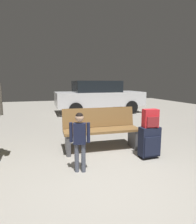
{
  "coord_description": "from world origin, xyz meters",
  "views": [
    {
      "loc": [
        -0.9,
        -2.24,
        1.43
      ],
      "look_at": [
        0.19,
        1.3,
        0.85
      ],
      "focal_mm": 30.15,
      "sensor_mm": 36.0,
      "label": 1
    }
  ],
  "objects": [
    {
      "name": "parked_car_near",
      "position": [
        1.78,
        6.35,
        0.81
      ],
      "size": [
        4.1,
        1.81,
        1.51
      ],
      "color": "silver",
      "rests_on": "ground_plane"
    },
    {
      "name": "child",
      "position": [
        -0.33,
        0.59,
        0.6
      ],
      "size": [
        0.31,
        0.23,
        0.97
      ],
      "color": "#4C5160",
      "rests_on": "ground_plane"
    },
    {
      "name": "backpack_bright",
      "position": [
        1.05,
        0.75,
        0.77
      ],
      "size": [
        0.29,
        0.21,
        0.34
      ],
      "color": "red",
      "rests_on": "suitcase"
    },
    {
      "name": "suitcase",
      "position": [
        1.05,
        0.75,
        0.32
      ],
      "size": [
        0.38,
        0.24,
        0.6
      ],
      "color": "#191E33",
      "rests_on": "ground_plane"
    },
    {
      "name": "ground_plane",
      "position": [
        0.0,
        4.0,
        -0.05
      ],
      "size": [
        18.0,
        18.0,
        0.1
      ],
      "primitive_type": "cube",
      "color": "gray"
    },
    {
      "name": "bench",
      "position": [
        0.31,
        1.48,
        0.44
      ],
      "size": [
        1.62,
        0.59,
        0.89
      ],
      "color": "brown",
      "rests_on": "ground_plane"
    }
  ]
}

